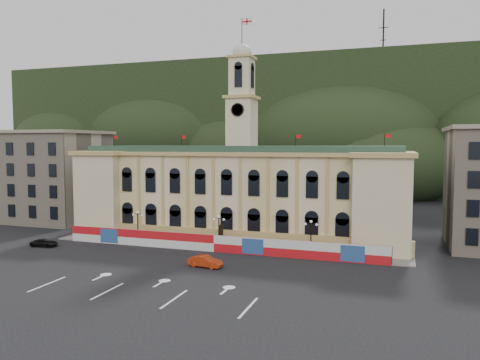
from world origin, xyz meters
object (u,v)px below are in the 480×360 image
(lamp_center, at_px, (219,229))
(black_suv, at_px, (44,243))
(red_sedan, at_px, (205,261))
(statue, at_px, (221,240))

(lamp_center, relative_size, black_suv, 1.17)
(lamp_center, distance_m, red_sedan, 10.86)
(red_sedan, bearing_deg, black_suv, 89.61)
(red_sedan, bearing_deg, statue, 16.82)
(statue, distance_m, lamp_center, 2.14)
(red_sedan, height_order, black_suv, red_sedan)
(statue, height_order, lamp_center, lamp_center)
(lamp_center, bearing_deg, black_suv, -164.81)
(lamp_center, bearing_deg, red_sedan, -78.27)
(statue, xyz_separation_m, lamp_center, (0.00, -1.00, 1.89))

